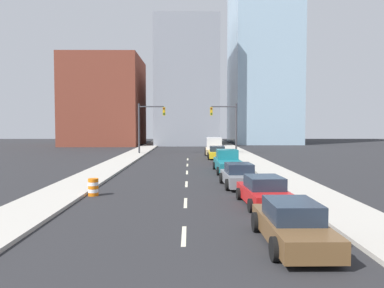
# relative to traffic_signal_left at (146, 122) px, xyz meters

# --- Properties ---
(sidewalk_left) EXTENTS (2.94, 97.99, 0.16)m
(sidewalk_left) POSITION_rel_traffic_signal_left_xyz_m (-1.44, 3.66, -4.19)
(sidewalk_left) COLOR #ADA89E
(sidewalk_left) RESTS_ON ground
(sidewalk_right) EXTENTS (2.94, 97.99, 0.16)m
(sidewalk_right) POSITION_rel_traffic_signal_left_xyz_m (12.54, 3.66, -4.19)
(sidewalk_right) COLOR #ADA89E
(sidewalk_right) RESTS_ON ground
(lane_stripe_at_9m) EXTENTS (0.16, 2.40, 0.01)m
(lane_stripe_at_9m) POSITION_rel_traffic_signal_left_xyz_m (5.55, -36.69, -4.26)
(lane_stripe_at_9m) COLOR beige
(lane_stripe_at_9m) RESTS_ON ground
(lane_stripe_at_14m) EXTENTS (0.16, 2.40, 0.01)m
(lane_stripe_at_14m) POSITION_rel_traffic_signal_left_xyz_m (5.55, -31.14, -4.26)
(lane_stripe_at_14m) COLOR beige
(lane_stripe_at_14m) RESTS_ON ground
(lane_stripe_at_20m) EXTENTS (0.16, 2.40, 0.01)m
(lane_stripe_at_20m) POSITION_rel_traffic_signal_left_xyz_m (5.55, -25.24, -4.26)
(lane_stripe_at_20m) COLOR beige
(lane_stripe_at_20m) RESTS_ON ground
(lane_stripe_at_26m) EXTENTS (0.16, 2.40, 0.01)m
(lane_stripe_at_26m) POSITION_rel_traffic_signal_left_xyz_m (5.55, -19.23, -4.26)
(lane_stripe_at_26m) COLOR beige
(lane_stripe_at_26m) RESTS_ON ground
(lane_stripe_at_32m) EXTENTS (0.16, 2.40, 0.01)m
(lane_stripe_at_32m) POSITION_rel_traffic_signal_left_xyz_m (5.55, -13.57, -4.26)
(lane_stripe_at_32m) COLOR beige
(lane_stripe_at_32m) RESTS_ON ground
(lane_stripe_at_38m) EXTENTS (0.16, 2.40, 0.01)m
(lane_stripe_at_38m) POSITION_rel_traffic_signal_left_xyz_m (5.55, -7.51, -4.26)
(lane_stripe_at_38m) COLOR beige
(lane_stripe_at_38m) RESTS_ON ground
(building_brick_left) EXTENTS (14.00, 16.00, 16.81)m
(building_brick_left) POSITION_rel_traffic_signal_left_xyz_m (-10.63, 23.59, 4.14)
(building_brick_left) COLOR brown
(building_brick_left) RESTS_ON ground
(building_office_center) EXTENTS (12.00, 20.00, 24.00)m
(building_office_center) POSITION_rel_traffic_signal_left_xyz_m (5.25, 27.59, 7.73)
(building_office_center) COLOR gray
(building_office_center) RESTS_ON ground
(building_glass_right) EXTENTS (13.00, 20.00, 37.18)m
(building_glass_right) POSITION_rel_traffic_signal_left_xyz_m (21.41, 31.59, 14.32)
(building_glass_right) COLOR #99B7CC
(building_glass_right) RESTS_ON ground
(traffic_signal_left) EXTENTS (3.62, 0.35, 6.71)m
(traffic_signal_left) POSITION_rel_traffic_signal_left_xyz_m (0.00, 0.00, 0.00)
(traffic_signal_left) COLOR #38383D
(traffic_signal_left) RESTS_ON ground
(traffic_signal_right) EXTENTS (3.62, 0.35, 6.71)m
(traffic_signal_right) POSITION_rel_traffic_signal_left_xyz_m (11.05, 0.00, 0.00)
(traffic_signal_right) COLOR #38383D
(traffic_signal_right) RESTS_ON ground
(traffic_barrel) EXTENTS (0.56, 0.56, 0.95)m
(traffic_barrel) POSITION_rel_traffic_signal_left_xyz_m (0.46, -29.23, -3.79)
(traffic_barrel) COLOR orange
(traffic_barrel) RESTS_ON ground
(sedan_brown) EXTENTS (2.06, 4.80, 1.43)m
(sedan_brown) POSITION_rel_traffic_signal_left_xyz_m (9.09, -37.68, -3.60)
(sedan_brown) COLOR brown
(sedan_brown) RESTS_ON ground
(sedan_red) EXTENTS (2.34, 4.67, 1.41)m
(sedan_red) POSITION_rel_traffic_signal_left_xyz_m (9.37, -31.73, -3.62)
(sedan_red) COLOR red
(sedan_red) RESTS_ON ground
(sedan_gray) EXTENTS (2.23, 4.59, 1.47)m
(sedan_gray) POSITION_rel_traffic_signal_left_xyz_m (8.88, -26.23, -3.59)
(sedan_gray) COLOR slate
(sedan_gray) RESTS_ON ground
(pickup_truck_teal) EXTENTS (2.30, 6.26, 1.81)m
(pickup_truck_teal) POSITION_rel_traffic_signal_left_xyz_m (8.96, -18.78, -3.52)
(pickup_truck_teal) COLOR #196B75
(pickup_truck_teal) RESTS_ON ground
(sedan_maroon) EXTENTS (2.19, 4.40, 1.46)m
(sedan_maroon) POSITION_rel_traffic_signal_left_xyz_m (9.39, -12.61, -3.60)
(sedan_maroon) COLOR maroon
(sedan_maroon) RESTS_ON ground
(sedan_yellow) EXTENTS (2.27, 4.34, 1.47)m
(sedan_yellow) POSITION_rel_traffic_signal_left_xyz_m (8.94, -6.76, -3.60)
(sedan_yellow) COLOR gold
(sedan_yellow) RESTS_ON ground
(box_truck_tan) EXTENTS (2.63, 6.21, 2.23)m
(box_truck_tan) POSITION_rel_traffic_signal_left_xyz_m (8.99, -0.54, -3.22)
(box_truck_tan) COLOR tan
(box_truck_tan) RESTS_ON ground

